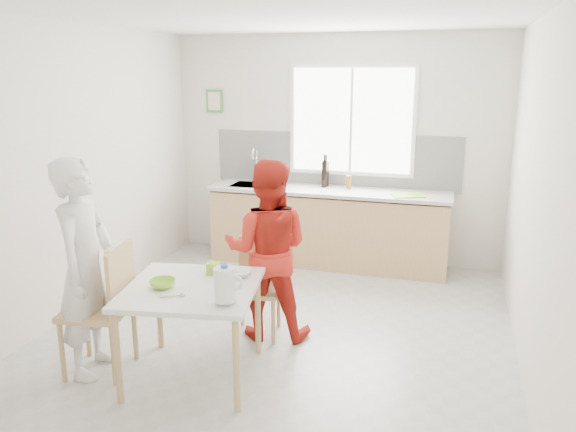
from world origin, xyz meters
name	(u,v)px	position (x,y,z in m)	size (l,w,h in m)	color
ground	(279,332)	(0.00, 0.00, 0.00)	(4.50, 4.50, 0.00)	#B7B7B2
room_shell	(278,149)	(0.00, 0.00, 1.64)	(4.50, 4.50, 4.50)	silver
window	(352,121)	(0.20, 2.23, 1.70)	(1.50, 0.06, 1.30)	white
backsplash	(334,160)	(0.00, 2.24, 1.23)	(3.00, 0.02, 0.65)	white
picture_frame	(214,101)	(-1.55, 2.23, 1.90)	(0.22, 0.03, 0.28)	#429243
kitchen_counter	(328,230)	(0.00, 1.95, 0.42)	(2.84, 0.64, 1.37)	tan
dining_table	(192,296)	(-0.39, -0.88, 0.66)	(1.10, 1.10, 0.73)	white
chair_left	(106,304)	(-1.05, -1.00, 0.56)	(0.54, 0.54, 1.01)	tan
chair_far	(258,282)	(-0.18, -0.02, 0.47)	(0.45, 0.45, 0.85)	tan
person_white	(86,268)	(-1.19, -1.02, 0.84)	(0.61, 0.40, 1.67)	white
person_red	(267,250)	(-0.08, -0.05, 0.78)	(0.76, 0.59, 1.56)	red
bowl_green	(163,284)	(-0.58, -0.97, 0.76)	(0.19, 0.19, 0.06)	#90D731
bowl_white	(238,273)	(-0.14, -0.59, 0.75)	(0.20, 0.20, 0.05)	white
milk_jug	(225,284)	(-0.02, -1.10, 0.87)	(0.20, 0.15, 0.26)	white
green_box	(214,268)	(-0.34, -0.59, 0.78)	(0.10, 0.10, 0.09)	#86C42D
spoon	(171,296)	(-0.43, -1.11, 0.74)	(0.01, 0.01, 0.16)	#A5A5AA
cutting_board	(408,195)	(0.92, 1.84, 0.93)	(0.35, 0.25, 0.01)	#7ED030
wine_bottle_a	(324,174)	(-0.08, 2.05, 1.08)	(0.07, 0.07, 0.32)	black
wine_bottle_b	(326,174)	(-0.07, 2.13, 1.07)	(0.07, 0.07, 0.30)	black
jar_amber	(349,182)	(0.22, 2.04, 1.00)	(0.06, 0.06, 0.16)	#946520
soap_bottle	(273,176)	(-0.72, 2.06, 1.02)	(0.09, 0.09, 0.19)	#999999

